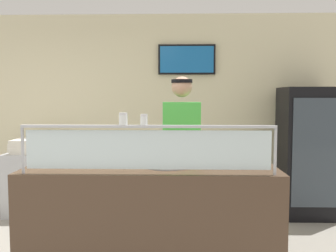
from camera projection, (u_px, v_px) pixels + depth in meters
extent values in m
plane|color=gray|center=(156.00, 245.00, 3.94)|extent=(12.00, 12.00, 0.00)
cube|color=beige|center=(162.00, 111.00, 5.33)|extent=(6.57, 0.08, 2.70)
cube|color=black|center=(187.00, 60.00, 5.19)|extent=(0.79, 0.04, 0.41)
cube|color=#1966B2|center=(187.00, 59.00, 5.17)|extent=(0.74, 0.01, 0.36)
cube|color=#4C3828|center=(151.00, 222.00, 3.24)|extent=(2.17, 0.66, 0.95)
cylinder|color=#B2B5BC|center=(23.00, 149.00, 2.95)|extent=(0.02, 0.02, 0.39)
cylinder|color=#B2B5BC|center=(275.00, 150.00, 2.89)|extent=(0.02, 0.02, 0.39)
cube|color=silver|center=(148.00, 150.00, 2.92)|extent=(1.91, 0.01, 0.31)
cube|color=#B2B5BC|center=(148.00, 126.00, 2.90)|extent=(1.97, 0.06, 0.02)
cylinder|color=#9EA0A8|center=(167.00, 166.00, 3.25)|extent=(0.40, 0.40, 0.01)
cylinder|color=tan|center=(167.00, 164.00, 3.25)|extent=(0.38, 0.38, 0.02)
cylinder|color=#D65B2D|center=(167.00, 163.00, 3.25)|extent=(0.32, 0.32, 0.01)
cube|color=#ADAFB7|center=(171.00, 162.00, 3.23)|extent=(0.08, 0.28, 0.01)
cylinder|color=white|center=(123.00, 120.00, 2.90)|extent=(0.07, 0.07, 0.08)
cylinder|color=white|center=(123.00, 122.00, 2.91)|extent=(0.06, 0.06, 0.05)
cylinder|color=silver|center=(123.00, 114.00, 2.90)|extent=(0.06, 0.06, 0.02)
cylinder|color=white|center=(144.00, 121.00, 2.90)|extent=(0.06, 0.06, 0.07)
cylinder|color=red|center=(144.00, 122.00, 2.90)|extent=(0.05, 0.05, 0.04)
cylinder|color=silver|center=(144.00, 115.00, 2.90)|extent=(0.05, 0.05, 0.02)
cylinder|color=#23232D|center=(171.00, 201.00, 3.89)|extent=(0.13, 0.13, 0.95)
cylinder|color=#23232D|center=(192.00, 201.00, 3.89)|extent=(0.13, 0.13, 0.95)
cube|color=#4CD14C|center=(182.00, 129.00, 3.83)|extent=(0.38, 0.21, 0.55)
sphere|color=tan|center=(182.00, 87.00, 3.80)|extent=(0.21, 0.21, 0.21)
cylinder|color=black|center=(182.00, 81.00, 3.79)|extent=(0.21, 0.21, 0.04)
cylinder|color=tan|center=(200.00, 141.00, 3.61)|extent=(0.08, 0.34, 0.08)
cube|color=black|center=(307.00, 152.00, 4.87)|extent=(0.69, 0.63, 1.68)
cube|color=#38424C|center=(317.00, 153.00, 4.54)|extent=(0.59, 0.02, 1.34)
cylinder|color=red|center=(297.00, 148.00, 4.65)|extent=(0.06, 0.06, 0.20)
cylinder|color=green|center=(305.00, 148.00, 4.65)|extent=(0.06, 0.06, 0.20)
cylinder|color=red|center=(313.00, 148.00, 4.65)|extent=(0.06, 0.06, 0.20)
cylinder|color=red|center=(322.00, 148.00, 4.65)|extent=(0.06, 0.06, 0.20)
cylinder|color=red|center=(330.00, 148.00, 4.64)|extent=(0.06, 0.06, 0.20)
cube|color=#B7BABF|center=(35.00, 183.00, 4.96)|extent=(0.70, 0.55, 0.82)
cube|color=silver|center=(35.00, 151.00, 4.93)|extent=(0.48, 0.48, 0.04)
cube|color=silver|center=(33.00, 147.00, 4.92)|extent=(0.49, 0.49, 0.04)
cube|color=silver|center=(34.00, 144.00, 4.92)|extent=(0.50, 0.50, 0.04)
cube|color=silver|center=(34.00, 141.00, 4.92)|extent=(0.49, 0.49, 0.05)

